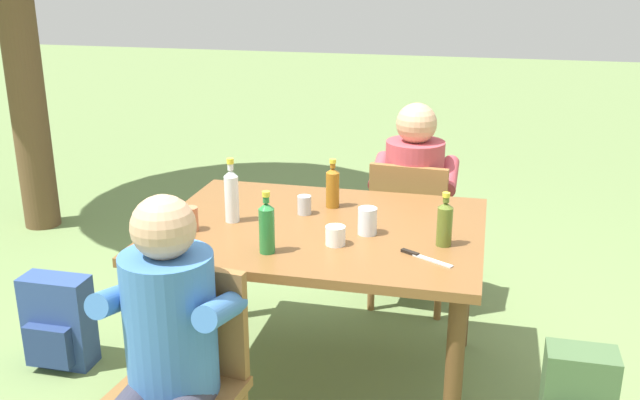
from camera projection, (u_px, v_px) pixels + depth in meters
ground_plane at (320, 377)px, 3.46m from camera, size 24.00×24.00×0.00m
dining_table at (320, 245)px, 3.24m from camera, size 1.44×1.10×0.78m
chair_far_right at (410, 226)px, 4.01m from camera, size 0.47×0.47×0.87m
chair_near_left at (181, 375)px, 2.59m from camera, size 0.49×0.49×0.87m
person_in_white_shirt at (415, 192)px, 4.06m from camera, size 0.47×0.61×1.18m
person_in_plaid_shirt at (162, 349)px, 2.43m from camera, size 0.47×0.61×1.18m
bottle_clear at (232, 195)px, 3.22m from camera, size 0.06×0.06×0.29m
bottle_amber at (333, 187)px, 3.41m from camera, size 0.06×0.06×0.24m
bottle_olive at (445, 223)px, 2.96m from camera, size 0.06×0.06×0.23m
bottle_green at (267, 226)px, 2.88m from camera, size 0.06×0.06×0.26m
cup_terracotta at (190, 219)px, 3.14m from camera, size 0.07×0.07×0.11m
cup_glass at (367, 221)px, 3.09m from camera, size 0.08×0.08×0.12m
cup_steel at (304, 205)px, 3.34m from camera, size 0.06×0.06×0.09m
cup_white at (335, 236)px, 2.98m from camera, size 0.08×0.08×0.08m
table_knife at (422, 257)px, 2.86m from camera, size 0.22×0.14×0.01m
backpack_by_near_side at (58, 323)px, 3.51m from camera, size 0.33×0.21×0.46m
backpack_by_far_side at (578, 398)px, 2.95m from camera, size 0.28×0.23×0.41m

